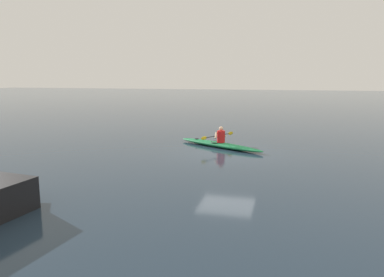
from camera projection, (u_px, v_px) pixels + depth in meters
The scene contains 3 objects.
ground_plane at pixel (227, 153), 16.62m from camera, with size 160.00×160.00×0.00m, color #1E2D3D.
kayak at pixel (219, 145), 17.97m from camera, with size 4.75×3.00×0.25m.
kayaker at pixel (221, 136), 17.84m from camera, with size 1.22×2.17×0.79m.
Camera 1 is at (-2.58, 16.15, 3.45)m, focal length 34.18 mm.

